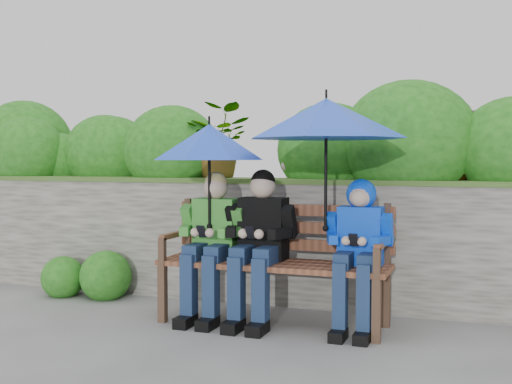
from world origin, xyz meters
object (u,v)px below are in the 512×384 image
(umbrella_right, at_px, (326,119))
(boy_right, at_px, (358,241))
(boy_middle, at_px, (259,238))
(park_bench, at_px, (276,254))
(umbrella_left, at_px, (209,142))
(boy_left, at_px, (212,237))

(umbrella_right, bearing_deg, boy_right, 8.98)
(boy_middle, bearing_deg, umbrella_right, -1.95)
(park_bench, distance_m, umbrella_left, 0.96)
(boy_left, relative_size, umbrella_right, 0.99)
(boy_left, xyz_separation_m, boy_middle, (0.37, -0.00, 0.01))
(umbrella_left, bearing_deg, boy_left, 13.98)
(boy_middle, xyz_separation_m, umbrella_left, (-0.39, -0.00, 0.69))
(park_bench, relative_size, umbrella_left, 1.98)
(umbrella_left, bearing_deg, umbrella_right, -1.00)
(boy_left, bearing_deg, boy_right, 0.86)
(umbrella_left, height_order, umbrella_right, umbrella_right)
(boy_left, distance_m, umbrella_left, 0.70)
(boy_middle, distance_m, boy_right, 0.72)
(park_bench, distance_m, boy_middle, 0.18)
(park_bench, distance_m, boy_right, 0.63)
(boy_right, bearing_deg, park_bench, 174.50)
(umbrella_left, bearing_deg, boy_middle, 0.20)
(park_bench, height_order, boy_middle, boy_middle)
(boy_left, height_order, umbrella_right, umbrella_right)
(boy_left, bearing_deg, boy_middle, -0.32)
(park_bench, bearing_deg, boy_right, -5.50)
(umbrella_left, relative_size, umbrella_right, 0.76)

